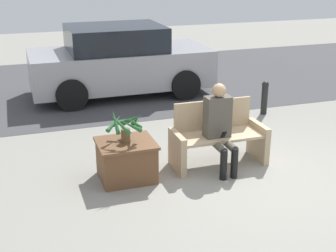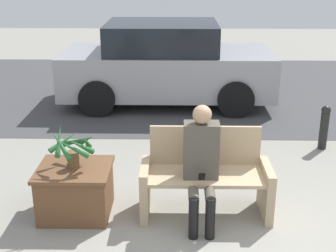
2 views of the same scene
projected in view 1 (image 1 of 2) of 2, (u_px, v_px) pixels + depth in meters
The scene contains 8 objects.
ground_plane at pixel (258, 182), 6.64m from camera, with size 30.00×30.00×0.00m, color gray.
road_surface at pixel (144, 81), 11.96m from camera, with size 20.00×6.00×0.01m, color #424244.
bench at pixel (218, 137), 7.10m from camera, with size 1.43×0.59×0.95m.
person_seated at pixel (220, 124), 6.82m from camera, with size 0.38×0.61×1.30m.
planter_box at pixel (126, 159), 6.64m from camera, with size 0.81×0.71×0.57m.
potted_plant at pixel (126, 125), 6.47m from camera, with size 0.55×0.53×0.47m.
parked_car at pixel (119, 61), 10.59m from camera, with size 4.01×1.98×1.57m.
bollard_post at pixel (265, 97), 9.36m from camera, with size 0.14×0.14×0.68m.
Camera 1 is at (-3.12, -5.24, 3.03)m, focal length 50.00 mm.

